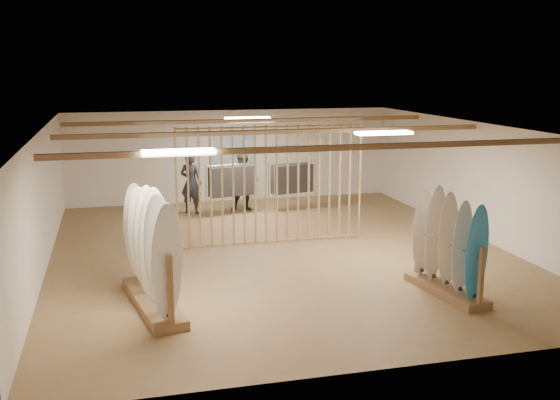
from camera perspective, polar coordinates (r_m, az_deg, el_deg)
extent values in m
plane|color=olive|center=(14.83, 0.00, -4.54)|extent=(12.00, 12.00, 0.00)
plane|color=gray|center=(14.31, 0.00, 6.29)|extent=(12.00, 12.00, 0.00)
plane|color=white|center=(20.30, -4.24, 3.87)|extent=(12.00, 0.00, 12.00)
plane|color=white|center=(8.99, 9.63, -6.24)|extent=(12.00, 0.00, 12.00)
plane|color=white|center=(14.14, -20.03, -0.23)|extent=(0.00, 12.00, 12.00)
plane|color=white|center=(16.46, 17.12, 1.56)|extent=(0.00, 12.00, 12.00)
cube|color=olive|center=(14.31, 0.00, 5.97)|extent=(9.50, 6.12, 0.10)
cube|color=white|center=(14.31, 0.00, 6.05)|extent=(1.20, 0.35, 0.06)
cylinder|color=tan|center=(14.91, -8.99, 0.93)|extent=(0.05, 0.05, 2.78)
cylinder|color=tan|center=(14.94, -8.00, 0.98)|extent=(0.05, 0.05, 2.78)
cylinder|color=tan|center=(14.97, -7.02, 1.02)|extent=(0.05, 0.05, 2.78)
cylinder|color=tan|center=(15.00, -6.04, 1.07)|extent=(0.05, 0.05, 2.78)
cylinder|color=tan|center=(15.04, -5.06, 1.12)|extent=(0.05, 0.05, 2.78)
cylinder|color=tan|center=(15.08, -4.09, 1.17)|extent=(0.05, 0.05, 2.78)
cylinder|color=tan|center=(15.13, -3.13, 1.21)|extent=(0.05, 0.05, 2.78)
cylinder|color=tan|center=(15.18, -2.17, 1.26)|extent=(0.05, 0.05, 2.78)
cylinder|color=tan|center=(15.24, -1.22, 1.30)|extent=(0.05, 0.05, 2.78)
cylinder|color=tan|center=(15.30, -0.28, 1.34)|extent=(0.05, 0.05, 2.78)
cylinder|color=tan|center=(15.36, 0.66, 1.39)|extent=(0.05, 0.05, 2.78)
cylinder|color=tan|center=(15.43, 1.59, 1.43)|extent=(0.05, 0.05, 2.78)
cylinder|color=tan|center=(15.50, 2.51, 1.47)|extent=(0.05, 0.05, 2.78)
cylinder|color=tan|center=(15.58, 3.42, 1.51)|extent=(0.05, 0.05, 2.78)
cylinder|color=tan|center=(15.66, 4.32, 1.55)|extent=(0.05, 0.05, 2.78)
cylinder|color=tan|center=(15.74, 5.21, 1.59)|extent=(0.05, 0.05, 2.78)
cylinder|color=tan|center=(15.83, 6.10, 1.63)|extent=(0.05, 0.05, 2.78)
cylinder|color=tan|center=(15.92, 6.97, 1.67)|extent=(0.05, 0.05, 2.78)
cube|color=#3479B9|center=(20.25, -4.23, 4.42)|extent=(1.40, 0.03, 0.90)
cube|color=olive|center=(11.78, -10.98, -8.72)|extent=(1.00, 2.67, 0.16)
cylinder|color=black|center=(11.48, -11.17, -4.16)|extent=(0.43, 2.53, 0.01)
ellipsoid|color=white|center=(10.42, -9.82, -5.28)|extent=(0.51, 0.15, 1.95)
ellipsoid|color=white|center=(10.84, -10.40, -4.64)|extent=(0.51, 0.15, 1.95)
ellipsoid|color=silver|center=(11.25, -10.93, -4.05)|extent=(0.51, 0.15, 1.95)
ellipsoid|color=silver|center=(11.67, -11.43, -3.51)|extent=(0.51, 0.15, 1.95)
ellipsoid|color=white|center=(12.09, -11.89, -3.00)|extent=(0.51, 0.15, 1.95)
ellipsoid|color=silver|center=(12.51, -12.32, -2.52)|extent=(0.51, 0.15, 1.95)
cube|color=olive|center=(12.57, 14.23, -7.60)|extent=(0.79, 2.04, 0.14)
cylinder|color=black|center=(12.31, 14.43, -3.75)|extent=(0.28, 1.92, 0.01)
ellipsoid|color=#2D8CD1|center=(11.69, 16.76, -4.33)|extent=(0.46, 0.12, 1.75)
ellipsoid|color=silver|center=(11.99, 15.57, -3.87)|extent=(0.46, 0.12, 1.75)
ellipsoid|color=silver|center=(12.29, 14.44, -3.43)|extent=(0.46, 0.12, 1.75)
ellipsoid|color=silver|center=(12.60, 13.37, -3.01)|extent=(0.46, 0.12, 1.75)
ellipsoid|color=white|center=(12.91, 12.35, -2.61)|extent=(0.46, 0.12, 1.75)
cylinder|color=silver|center=(18.34, -4.28, 3.09)|extent=(1.34, 0.33, 0.03)
cube|color=black|center=(18.41, -4.26, 1.66)|extent=(1.31, 0.62, 0.83)
cylinder|color=silver|center=(18.45, -4.25, 0.99)|extent=(0.03, 0.03, 1.47)
cylinder|color=silver|center=(18.84, 1.06, 3.21)|extent=(1.30, 0.32, 0.03)
cube|color=black|center=(18.91, 1.06, 1.86)|extent=(1.27, 0.60, 0.80)
cylinder|color=silver|center=(18.94, 1.06, 1.23)|extent=(0.03, 0.03, 1.42)
imported|color=#282A30|center=(18.64, -7.76, 1.84)|extent=(0.88, 0.80, 1.99)
imported|color=#333127|center=(18.86, -3.12, 1.90)|extent=(1.04, 0.89, 1.90)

